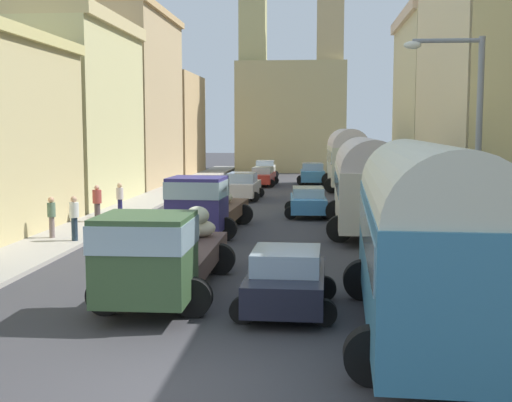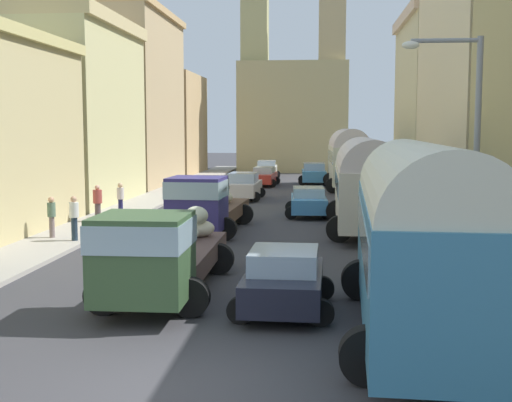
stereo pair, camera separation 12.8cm
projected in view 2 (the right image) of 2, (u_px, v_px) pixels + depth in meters
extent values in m
plane|color=#39383C|center=(273.00, 205.00, 37.76)|extent=(154.00, 154.00, 0.00)
cube|color=#A49E94|center=(147.00, 202.00, 38.41)|extent=(2.50, 70.00, 0.14)
cube|color=gray|center=(404.00, 205.00, 37.08)|extent=(2.50, 70.00, 0.14)
cube|color=#C8C085|center=(74.00, 118.00, 37.55)|extent=(5.24, 10.76, 9.67)
cube|color=tan|center=(72.00, 23.00, 36.99)|extent=(5.76, 10.76, 0.71)
cube|color=tan|center=(135.00, 103.00, 49.21)|extent=(4.92, 12.26, 12.24)
cube|color=tan|center=(133.00, 14.00, 48.52)|extent=(5.41, 12.26, 0.45)
cube|color=tan|center=(171.00, 125.00, 61.60)|extent=(5.06, 10.58, 9.13)
cube|color=beige|center=(483.00, 84.00, 33.83)|extent=(4.53, 14.21, 12.98)
cube|color=beige|center=(445.00, 107.00, 47.10)|extent=(5.66, 12.15, 11.54)
cube|color=beige|center=(447.00, 17.00, 46.44)|extent=(6.22, 12.15, 0.75)
cube|color=tan|center=(293.00, 118.00, 67.13)|extent=(10.58, 7.98, 10.59)
cube|color=tan|center=(255.00, 85.00, 65.15)|extent=(2.53, 2.53, 16.90)
cube|color=tan|center=(331.00, 84.00, 64.47)|extent=(2.53, 2.53, 16.90)
cube|color=teal|center=(419.00, 256.00, 13.74)|extent=(2.69, 9.24, 2.37)
cylinder|color=silver|center=(421.00, 198.00, 13.61)|extent=(2.63, 9.06, 2.27)
cube|color=#99B7C6|center=(420.00, 231.00, 13.68)|extent=(2.70, 8.51, 0.76)
cylinder|color=black|center=(361.00, 280.00, 16.81)|extent=(1.00, 0.35, 1.00)
cylinder|color=black|center=(451.00, 283.00, 16.52)|extent=(1.00, 0.35, 1.00)
cylinder|color=black|center=(368.00, 356.00, 11.22)|extent=(1.00, 0.35, 1.00)
cylinder|color=black|center=(505.00, 362.00, 10.93)|extent=(1.00, 0.35, 1.00)
cube|color=beige|center=(366.00, 193.00, 27.80)|extent=(2.49, 8.92, 2.21)
cylinder|color=silver|center=(366.00, 167.00, 27.68)|extent=(2.44, 8.74, 2.34)
cube|color=#99B7C6|center=(366.00, 181.00, 27.74)|extent=(2.53, 8.21, 0.71)
cylinder|color=black|center=(337.00, 211.00, 30.76)|extent=(1.00, 0.35, 1.00)
cylinder|color=black|center=(387.00, 212.00, 30.53)|extent=(1.00, 0.35, 1.00)
cylinder|color=black|center=(339.00, 229.00, 25.31)|extent=(1.00, 0.35, 1.00)
cylinder|color=black|center=(400.00, 230.00, 25.07)|extent=(1.00, 0.35, 1.00)
cube|color=beige|center=(348.00, 164.00, 46.63)|extent=(2.63, 8.33, 2.54)
cylinder|color=silver|center=(348.00, 146.00, 46.49)|extent=(2.58, 8.16, 2.40)
cube|color=#99B7C6|center=(348.00, 156.00, 46.57)|extent=(2.66, 7.67, 0.81)
cylinder|color=black|center=(330.00, 180.00, 49.39)|extent=(1.00, 0.35, 1.00)
cylinder|color=black|center=(361.00, 180.00, 49.23)|extent=(1.00, 0.35, 1.00)
cylinder|color=black|center=(333.00, 186.00, 44.31)|extent=(1.00, 0.35, 1.00)
cylinder|color=black|center=(368.00, 186.00, 44.14)|extent=(1.00, 0.35, 1.00)
cube|color=#365330|center=(143.00, 257.00, 15.02)|extent=(2.04, 2.10, 1.92)
cube|color=#99B7C6|center=(142.00, 234.00, 14.96)|extent=(2.08, 2.19, 0.62)
cube|color=brown|center=(178.00, 256.00, 18.82)|extent=(2.05, 5.42, 0.55)
ellipsoid|color=silver|center=(185.00, 228.00, 20.49)|extent=(0.85, 0.70, 0.49)
ellipsoid|color=beige|center=(200.00, 229.00, 20.37)|extent=(1.16, 1.13, 0.51)
ellipsoid|color=silver|center=(184.00, 233.00, 19.59)|extent=(0.98, 0.81, 0.48)
ellipsoid|color=beige|center=(196.00, 215.00, 20.28)|extent=(0.92, 1.07, 0.55)
ellipsoid|color=beige|center=(171.00, 220.00, 20.00)|extent=(0.79, 0.61, 0.46)
cylinder|color=black|center=(190.00, 297.00, 15.30)|extent=(0.90, 0.31, 0.90)
cylinder|color=black|center=(104.00, 295.00, 15.48)|extent=(0.90, 0.31, 0.90)
cylinder|color=black|center=(219.00, 259.00, 19.76)|extent=(0.90, 0.32, 0.90)
cylinder|color=black|center=(151.00, 258.00, 19.94)|extent=(0.90, 0.32, 0.90)
cube|color=navy|center=(197.00, 203.00, 25.42)|extent=(2.14, 2.14, 2.00)
cube|color=#99B7C6|center=(197.00, 189.00, 25.36)|extent=(2.18, 2.23, 0.64)
cube|color=brown|center=(216.00, 211.00, 29.09)|extent=(2.30, 5.35, 0.55)
ellipsoid|color=beige|center=(224.00, 197.00, 29.33)|extent=(1.12, 1.17, 0.56)
ellipsoid|color=silver|center=(218.00, 198.00, 29.46)|extent=(0.97, 0.75, 0.48)
ellipsoid|color=beige|center=(205.00, 200.00, 28.31)|extent=(1.15, 1.22, 0.50)
ellipsoid|color=beige|center=(221.00, 187.00, 30.13)|extent=(1.06, 1.01, 0.54)
ellipsoid|color=beige|center=(217.00, 189.00, 29.59)|extent=(0.78, 0.97, 0.50)
cylinder|color=black|center=(225.00, 229.00, 25.63)|extent=(0.90, 0.32, 0.90)
cylinder|color=black|center=(173.00, 228.00, 25.92)|extent=(0.90, 0.32, 0.90)
cylinder|color=black|center=(243.00, 214.00, 29.95)|extent=(0.90, 0.31, 0.90)
cylinder|color=black|center=(199.00, 214.00, 30.23)|extent=(0.90, 0.31, 0.90)
cube|color=silver|center=(243.00, 189.00, 40.33)|extent=(1.93, 4.34, 0.78)
cube|color=#99ADC7|center=(243.00, 177.00, 40.25)|extent=(1.65, 2.28, 0.56)
cylinder|color=black|center=(255.00, 197.00, 38.94)|extent=(0.60, 0.21, 0.60)
cylinder|color=black|center=(225.00, 197.00, 39.17)|extent=(0.60, 0.21, 0.60)
cylinder|color=black|center=(261.00, 193.00, 41.56)|extent=(0.60, 0.21, 0.60)
cylinder|color=black|center=(232.00, 192.00, 41.78)|extent=(0.60, 0.21, 0.60)
cube|color=#B02B22|center=(264.00, 178.00, 49.79)|extent=(1.72, 4.44, 0.66)
cube|color=#A0B8C3|center=(264.00, 170.00, 49.73)|extent=(1.45, 2.33, 0.48)
cylinder|color=black|center=(272.00, 183.00, 48.38)|extent=(0.60, 0.21, 0.60)
cylinder|color=black|center=(251.00, 183.00, 48.59)|extent=(0.60, 0.21, 0.60)
cylinder|color=black|center=(276.00, 181.00, 51.06)|extent=(0.60, 0.21, 0.60)
cylinder|color=black|center=(256.00, 180.00, 51.26)|extent=(0.60, 0.21, 0.60)
cube|color=silver|center=(267.00, 171.00, 56.82)|extent=(1.82, 4.05, 0.82)
cube|color=#98AEC8|center=(267.00, 163.00, 56.75)|extent=(1.54, 2.13, 0.45)
cylinder|color=black|center=(276.00, 176.00, 55.59)|extent=(0.60, 0.21, 0.60)
cylinder|color=black|center=(256.00, 176.00, 55.68)|extent=(0.60, 0.21, 0.60)
cylinder|color=black|center=(277.00, 174.00, 58.04)|extent=(0.60, 0.21, 0.60)
cylinder|color=black|center=(258.00, 174.00, 58.13)|extent=(0.60, 0.21, 0.60)
cube|color=black|center=(284.00, 285.00, 15.75)|extent=(1.85, 3.65, 0.69)
cube|color=#9CB0C5|center=(284.00, 260.00, 15.69)|extent=(1.60, 1.91, 0.51)
cylinder|color=black|center=(252.00, 286.00, 16.99)|extent=(0.60, 0.21, 0.60)
cylinder|color=black|center=(322.00, 288.00, 16.79)|extent=(0.60, 0.21, 0.60)
cylinder|color=black|center=(240.00, 310.00, 14.78)|extent=(0.60, 0.21, 0.60)
cylinder|color=black|center=(321.00, 313.00, 14.58)|extent=(0.60, 0.21, 0.60)
cube|color=#4189C6|center=(308.00, 204.00, 32.79)|extent=(1.85, 4.00, 0.69)
cube|color=#A3BECA|center=(309.00, 192.00, 32.73)|extent=(1.57, 2.11, 0.45)
cylinder|color=black|center=(291.00, 207.00, 34.08)|extent=(0.60, 0.21, 0.60)
cylinder|color=black|center=(324.00, 207.00, 33.99)|extent=(0.60, 0.21, 0.60)
cylinder|color=black|center=(291.00, 213.00, 31.66)|extent=(0.60, 0.21, 0.60)
cylinder|color=black|center=(327.00, 213.00, 31.57)|extent=(0.60, 0.21, 0.60)
cube|color=#448BC2|center=(314.00, 176.00, 51.19)|extent=(1.91, 3.68, 0.80)
cube|color=#91ABC5|center=(314.00, 167.00, 51.12)|extent=(1.63, 1.94, 0.56)
cylinder|color=black|center=(302.00, 179.00, 52.39)|extent=(0.60, 0.21, 0.60)
cylinder|color=black|center=(325.00, 179.00, 52.29)|extent=(0.60, 0.21, 0.60)
cylinder|color=black|center=(302.00, 181.00, 50.17)|extent=(0.60, 0.21, 0.60)
cylinder|color=black|center=(326.00, 182.00, 50.07)|extent=(0.60, 0.21, 0.60)
cylinder|color=#4A3D3E|center=(98.00, 223.00, 30.01)|extent=(0.22, 0.22, 0.14)
cylinder|color=#4A3D3E|center=(98.00, 212.00, 29.96)|extent=(0.30, 0.30, 0.82)
cylinder|color=#9B3D36|center=(97.00, 196.00, 29.88)|extent=(0.46, 0.46, 0.59)
sphere|color=tan|center=(97.00, 187.00, 29.84)|extent=(0.22, 0.22, 0.22)
cylinder|color=#201F50|center=(121.00, 218.00, 31.42)|extent=(0.18, 0.18, 0.14)
cylinder|color=#201F50|center=(121.00, 208.00, 31.37)|extent=(0.22, 0.22, 0.84)
cylinder|color=beige|center=(120.00, 193.00, 31.29)|extent=(0.35, 0.35, 0.54)
sphere|color=tan|center=(120.00, 185.00, 31.25)|extent=(0.23, 0.23, 0.23)
cylinder|color=slate|center=(52.00, 239.00, 25.57)|extent=(0.17, 0.17, 0.14)
cylinder|color=slate|center=(52.00, 227.00, 25.52)|extent=(0.28, 0.28, 0.80)
cylinder|color=#536D57|center=(51.00, 210.00, 25.45)|extent=(0.43, 0.43, 0.54)
sphere|color=tan|center=(51.00, 200.00, 25.40)|extent=(0.23, 0.23, 0.23)
cylinder|color=#1F2F3D|center=(75.00, 242.00, 24.89)|extent=(0.19, 0.19, 0.14)
cylinder|color=#1F2F3D|center=(74.00, 229.00, 24.84)|extent=(0.31, 0.31, 0.86)
cylinder|color=silver|center=(74.00, 210.00, 24.76)|extent=(0.48, 0.48, 0.56)
sphere|color=tan|center=(74.00, 199.00, 24.72)|extent=(0.23, 0.23, 0.23)
cylinder|color=gray|center=(476.00, 168.00, 17.00)|extent=(0.16, 0.16, 6.56)
cylinder|color=gray|center=(446.00, 41.00, 16.74)|extent=(1.71, 0.11, 0.11)
ellipsoid|color=silver|center=(411.00, 45.00, 16.82)|extent=(0.44, 0.28, 0.20)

